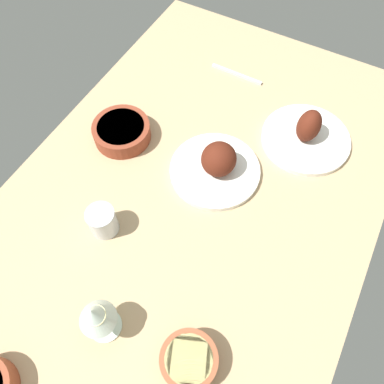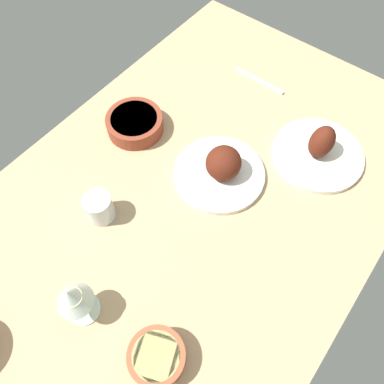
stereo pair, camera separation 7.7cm
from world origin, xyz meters
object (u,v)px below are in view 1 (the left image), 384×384
plate_center_main (307,135)px  bowl_onions (122,131)px  water_tumbler (103,221)px  fork_loose (237,74)px  wine_glass (96,316)px  bowl_potatoes (189,360)px  plate_far_side (217,165)px

plate_center_main → bowl_onions: plate_center_main is taller
water_tumbler → fork_loose: bearing=174.8°
bowl_onions → fork_loose: 41.72cm
wine_glass → bowl_onions: bearing=-150.3°
water_tumbler → fork_loose: 63.53cm
fork_loose → wine_glass: bearing=-83.8°
water_tumbler → bowl_onions: bearing=-154.9°
bowl_potatoes → wine_glass: 20.42cm
plate_far_side → fork_loose: (-35.64, -10.66, -2.61)cm
fork_loose → bowl_onions: bearing=-114.2°
wine_glass → water_tumbler: wine_glass is taller
bowl_onions → fork_loose: bearing=155.0°
bowl_onions → water_tumbler: bearing=25.1°
plate_center_main → wine_glass: wine_glass is taller
wine_glass → fork_loose: wine_glass is taller
plate_far_side → bowl_onions: bearing=-85.7°
bowl_onions → wine_glass: wine_glass is taller
bowl_onions → bowl_potatoes: bowl_potatoes is taller
water_tumbler → bowl_potatoes: bearing=62.8°
plate_center_main → wine_glass: size_ratio=1.75×
plate_far_side → bowl_potatoes: 47.02cm
plate_far_side → bowl_onions: plate_far_side is taller
water_tumbler → fork_loose: size_ratio=0.44×
plate_center_main → bowl_potatoes: size_ratio=2.11×
plate_center_main → bowl_potatoes: bearing=-0.9°
plate_center_main → fork_loose: size_ratio=1.44×
plate_far_side → plate_center_main: size_ratio=0.98×
plate_far_side → bowl_onions: 28.37cm
plate_far_side → plate_center_main: (-21.26, 17.07, -0.48)cm
bowl_potatoes → wine_glass: bearing=-83.0°
bowl_onions → bowl_potatoes: 61.15cm
bowl_onions → plate_center_main: bearing=117.3°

